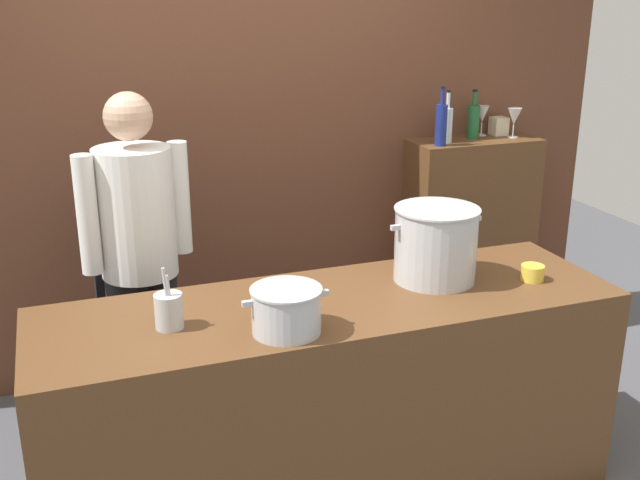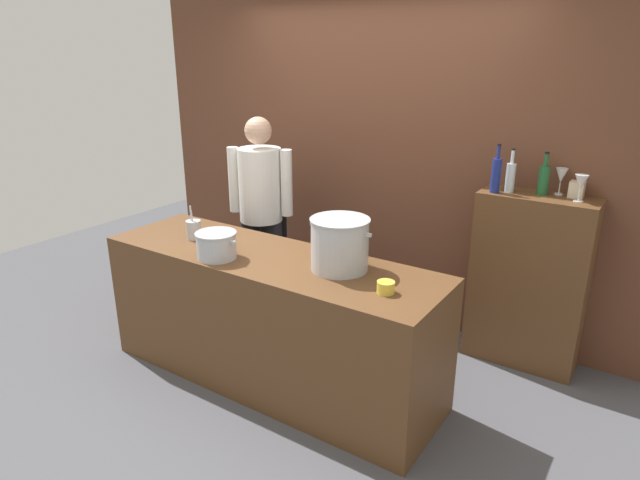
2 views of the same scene
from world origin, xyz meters
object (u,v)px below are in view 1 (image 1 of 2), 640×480
Objects in this scene: stockpot_small at (286,310)px; utensil_crock at (169,311)px; wine_bottle_cobalt at (441,124)px; wine_bottle_clear at (447,124)px; spice_tin_cream at (499,126)px; butter_jar at (532,273)px; wine_bottle_green at (473,121)px; wine_glass_tall at (514,117)px; wine_glass_short at (482,115)px; stockpot_large at (436,244)px; chef at (138,247)px.

stockpot_small is 0.43m from utensil_crock.
wine_bottle_cobalt is 1.11× the size of wine_bottle_clear.
spice_tin_cream is (0.48, 0.16, -0.07)m from wine_bottle_cobalt.
wine_bottle_clear is at bearing 77.96° from butter_jar.
stockpot_small is 1.14× the size of wine_bottle_green.
wine_bottle_clear is (1.78, 1.20, 0.37)m from utensil_crock.
wine_glass_tall is (2.22, 1.19, 0.39)m from utensil_crock.
wine_glass_short is at bearing 25.79° from wine_bottle_cobalt.
spice_tin_cream is (-0.03, 0.10, -0.07)m from wine_glass_tall.
wine_glass_tall reaches higher than stockpot_large.
spice_tin_cream is (0.11, -0.02, -0.07)m from wine_glass_short.
wine_glass_short is at bearing 32.20° from utensil_crock.
wine_glass_short reaches higher than spice_tin_cream.
chef is 1.73m from butter_jar.
wine_bottle_cobalt reaches higher than butter_jar.
spice_tin_cream reaches higher than utensil_crock.
stockpot_large is 1.41× the size of wine_bottle_clear.
stockpot_large is 0.79m from stockpot_small.
stockpot_small is at bearing -135.34° from wine_bottle_clear.
stockpot_small is at bearing -135.19° from wine_bottle_cobalt.
chef is 5.89× the size of wine_bottle_green.
chef reaches higher than wine_glass_short.
stockpot_large is at bearing -127.94° from wine_glass_short.
wine_bottle_green is 1.63× the size of wine_glass_tall.
wine_bottle_clear reaches higher than stockpot_small.
chef reaches higher than stockpot_large.
stockpot_large is 1.57m from wine_glass_short.
wine_bottle_clear is 1.67× the size of wine_glass_short.
stockpot_small is 1.99m from wine_bottle_clear.
stockpot_large is 1.47× the size of wine_bottle_green.
stockpot_small reaches higher than butter_jar.
wine_bottle_cobalt is at bearing 80.83° from butter_jar.
chef reaches higher than wine_bottle_cobalt.
stockpot_small is at bearing -173.83° from butter_jar.
utensil_crock is 2.25× the size of spice_tin_cream.
wine_bottle_green is 0.21m from wine_bottle_clear.
wine_glass_tall reaches higher than utensil_crock.
wine_glass_tall is 1.64× the size of spice_tin_cream.
wine_glass_tall is at bearing -14.61° from wine_bottle_green.
spice_tin_cream reaches higher than stockpot_small.
stockpot_large is 1.62m from spice_tin_cream.
stockpot_large reaches higher than utensil_crock.
wine_bottle_green reaches higher than wine_glass_tall.
chef reaches higher than spice_tin_cream.
wine_glass_tall is (0.51, 0.06, -0.00)m from wine_bottle_cobalt.
stockpot_small is 0.98× the size of wine_bottle_cobalt.
chef is at bearing -164.95° from wine_glass_short.
chef is 5.08× the size of wine_bottle_cobalt.
wine_glass_tall is (0.24, -0.06, 0.02)m from wine_bottle_green.
chef is at bearing 113.56° from stockpot_small.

